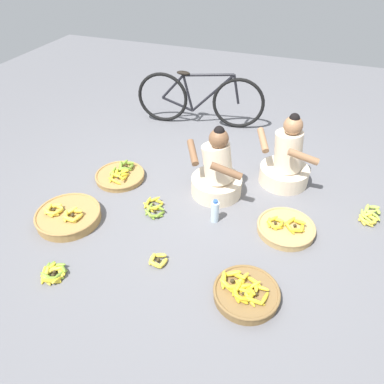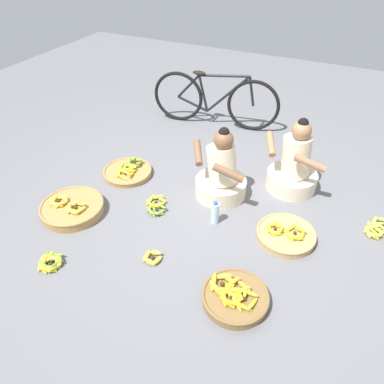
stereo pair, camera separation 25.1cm
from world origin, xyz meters
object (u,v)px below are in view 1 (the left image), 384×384
(banana_basket_back_right, at_px, (120,175))
(water_bottle, at_px, (215,211))
(bicycle_leaning, at_px, (200,99))
(loose_bananas_back_left, at_px, (154,208))
(banana_basket_near_bicycle, at_px, (286,228))
(loose_bananas_front_left, at_px, (53,274))
(loose_bananas_front_center, at_px, (158,260))
(banana_basket_mid_left, at_px, (68,216))
(loose_bananas_near_vendor, at_px, (370,216))
(vendor_woman_behind, at_px, (286,162))
(banana_basket_front_right, at_px, (246,292))
(vendor_woman_front, at_px, (217,173))

(banana_basket_back_right, distance_m, water_bottle, 1.22)
(bicycle_leaning, distance_m, loose_bananas_back_left, 1.92)
(banana_basket_near_bicycle, height_order, water_bottle, water_bottle)
(water_bottle, bearing_deg, banana_basket_back_right, 165.41)
(loose_bananas_back_left, bearing_deg, banana_basket_near_bicycle, 6.12)
(bicycle_leaning, xyz_separation_m, loose_bananas_front_left, (-0.25, -2.89, -0.33))
(water_bottle, bearing_deg, banana_basket_near_bicycle, 6.69)
(bicycle_leaning, distance_m, loose_bananas_front_center, 2.55)
(banana_basket_mid_left, xyz_separation_m, loose_bananas_front_center, (1.01, -0.19, -0.03))
(loose_bananas_near_vendor, bearing_deg, banana_basket_near_bicycle, -147.84)
(bicycle_leaning, distance_m, banana_basket_mid_left, 2.37)
(loose_bananas_front_left, bearing_deg, bicycle_leaning, 85.05)
(vendor_woman_behind, xyz_separation_m, loose_bananas_front_center, (-0.80, -1.51, -0.23))
(banana_basket_back_right, bearing_deg, vendor_woman_behind, 17.86)
(banana_basket_mid_left, bearing_deg, loose_bananas_back_left, 30.15)
(banana_basket_near_bicycle, distance_m, banana_basket_mid_left, 2.03)
(loose_bananas_front_center, bearing_deg, banana_basket_front_right, -6.46)
(vendor_woman_behind, bearing_deg, loose_bananas_near_vendor, -19.75)
(vendor_woman_front, relative_size, banana_basket_near_bicycle, 1.46)
(banana_basket_near_bicycle, xyz_separation_m, banana_basket_back_right, (-1.83, 0.23, -0.01))
(vendor_woman_behind, distance_m, banana_basket_mid_left, 2.25)
(banana_basket_front_right, bearing_deg, loose_bananas_front_left, -167.71)
(vendor_woman_front, height_order, banana_basket_back_right, vendor_woman_front)
(vendor_woman_front, distance_m, water_bottle, 0.45)
(loose_bananas_near_vendor, bearing_deg, bicycle_leaning, 149.22)
(water_bottle, bearing_deg, vendor_woman_behind, 58.88)
(banana_basket_near_bicycle, relative_size, loose_bananas_near_vendor, 1.58)
(loose_bananas_front_center, bearing_deg, banana_basket_mid_left, 169.25)
(water_bottle, bearing_deg, loose_bananas_back_left, -174.49)
(bicycle_leaning, xyz_separation_m, loose_bananas_front_center, (0.48, -2.48, -0.33))
(vendor_woman_behind, xyz_separation_m, bicycle_leaning, (-1.29, 0.97, 0.10))
(bicycle_leaning, xyz_separation_m, loose_bananas_near_vendor, (2.16, -1.29, -0.33))
(vendor_woman_front, relative_size, bicycle_leaning, 0.46)
(banana_basket_back_right, height_order, loose_bananas_front_left, banana_basket_back_right)
(banana_basket_front_right, height_order, banana_basket_back_right, banana_basket_front_right)
(loose_bananas_near_vendor, distance_m, loose_bananas_front_center, 2.06)
(vendor_woman_front, height_order, banana_basket_front_right, vendor_woman_front)
(vendor_woman_front, xyz_separation_m, loose_bananas_near_vendor, (1.50, 0.12, -0.22))
(banana_basket_back_right, relative_size, water_bottle, 2.20)
(water_bottle, bearing_deg, bicycle_leaning, 113.04)
(vendor_woman_front, height_order, banana_basket_near_bicycle, vendor_woman_front)
(banana_basket_near_bicycle, height_order, loose_bananas_near_vendor, banana_basket_near_bicycle)
(banana_basket_mid_left, distance_m, loose_bananas_front_left, 0.67)
(bicycle_leaning, distance_m, banana_basket_near_bicycle, 2.28)
(banana_basket_front_right, height_order, loose_bananas_back_left, banana_basket_front_right)
(loose_bananas_back_left, height_order, loose_bananas_front_center, loose_bananas_back_left)
(bicycle_leaning, height_order, loose_bananas_near_vendor, bicycle_leaning)
(banana_basket_back_right, distance_m, loose_bananas_back_left, 0.68)
(banana_basket_near_bicycle, bearing_deg, vendor_woman_behind, 100.52)
(banana_basket_mid_left, bearing_deg, water_bottle, 19.69)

